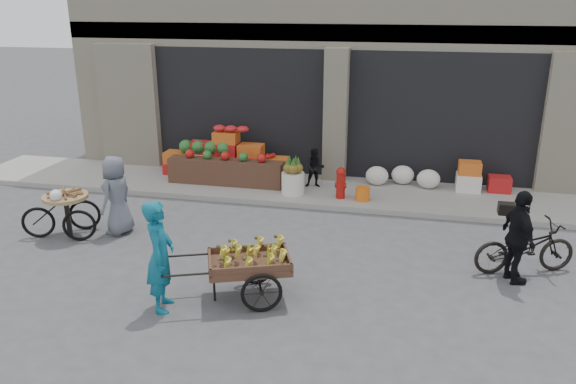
% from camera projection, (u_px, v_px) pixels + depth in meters
% --- Properties ---
extents(ground, '(80.00, 80.00, 0.00)m').
position_uv_depth(ground, '(291.00, 272.00, 9.43)').
color(ground, '#424244').
rests_on(ground, ground).
extents(sidewalk, '(18.00, 2.20, 0.12)m').
position_uv_depth(sidewalk, '(329.00, 191.00, 13.19)').
color(sidewalk, gray).
rests_on(sidewalk, ground).
extents(building, '(14.00, 6.45, 7.00)m').
position_uv_depth(building, '(353.00, 36.00, 15.74)').
color(building, beige).
rests_on(building, ground).
extents(fruit_display, '(3.10, 1.12, 1.24)m').
position_uv_depth(fruit_display, '(231.00, 157.00, 13.76)').
color(fruit_display, red).
rests_on(fruit_display, sidewalk).
extents(pineapple_bin, '(0.52, 0.52, 0.50)m').
position_uv_depth(pineapple_bin, '(293.00, 183.00, 12.78)').
color(pineapple_bin, silver).
rests_on(pineapple_bin, sidewalk).
extents(fire_hydrant, '(0.22, 0.22, 0.71)m').
position_uv_depth(fire_hydrant, '(341.00, 182.00, 12.47)').
color(fire_hydrant, '#A5140F').
rests_on(fire_hydrant, sidewalk).
extents(orange_bucket, '(0.32, 0.32, 0.30)m').
position_uv_depth(orange_bucket, '(363.00, 194.00, 12.39)').
color(orange_bucket, orange).
rests_on(orange_bucket, sidewalk).
extents(right_bay_goods, '(3.35, 0.60, 0.70)m').
position_uv_depth(right_bay_goods, '(444.00, 177.00, 13.09)').
color(right_bay_goods, silver).
rests_on(right_bay_goods, sidewalk).
extents(seated_person, '(0.51, 0.43, 0.93)m').
position_uv_depth(seated_person, '(315.00, 168.00, 13.18)').
color(seated_person, black).
rests_on(seated_person, sidewalk).
extents(banana_cart, '(2.23, 1.50, 0.87)m').
position_uv_depth(banana_cart, '(246.00, 261.00, 8.40)').
color(banana_cart, '#533425').
rests_on(banana_cart, ground).
extents(vendor_woman, '(0.54, 0.70, 1.69)m').
position_uv_depth(vendor_woman, '(160.00, 256.00, 8.07)').
color(vendor_woman, '#0F5E79').
rests_on(vendor_woman, ground).
extents(tricycle_cart, '(1.44, 1.09, 0.95)m').
position_uv_depth(tricycle_cart, '(66.00, 208.00, 10.70)').
color(tricycle_cart, '#9E7F51').
rests_on(tricycle_cart, ground).
extents(vendor_grey, '(0.60, 0.83, 1.55)m').
position_uv_depth(vendor_grey, '(117.00, 195.00, 10.77)').
color(vendor_grey, slate).
rests_on(vendor_grey, ground).
extents(bicycle, '(1.82, 1.12, 0.90)m').
position_uv_depth(bicycle, '(525.00, 247.00, 9.30)').
color(bicycle, black).
rests_on(bicycle, ground).
extents(cyclist, '(0.65, 0.98, 1.55)m').
position_uv_depth(cyclist, '(518.00, 238.00, 8.87)').
color(cyclist, black).
rests_on(cyclist, ground).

